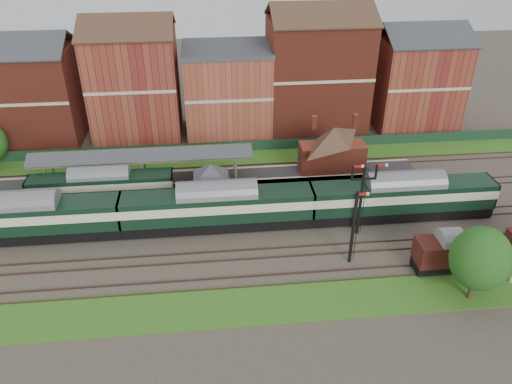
{
  "coord_description": "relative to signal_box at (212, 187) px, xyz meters",
  "views": [
    {
      "loc": [
        -2.96,
        -43.93,
        31.15
      ],
      "look_at": [
        1.77,
        2.0,
        3.0
      ],
      "focal_mm": 35.0,
      "sensor_mm": 36.0,
      "label": 1
    }
  ],
  "objects": [
    {
      "name": "canopy",
      "position": [
        -8.0,
        6.5,
        1.39
      ],
      "size": [
        26.0,
        3.89,
        4.08
      ],
      "color": "#505334",
      "rests_on": "platform"
    },
    {
      "name": "fence",
      "position": [
        3.0,
        14.75,
        -2.44
      ],
      "size": [
        90.0,
        0.12,
        1.5
      ],
      "primitive_type": "cube",
      "color": "#193823",
      "rests_on": "ground"
    },
    {
      "name": "brick_hut",
      "position": [
        8.0,
        0.0,
        -2.0
      ],
      "size": [
        3.2,
        2.64,
        2.94
      ],
      "color": "maroon",
      "rests_on": "ground"
    },
    {
      "name": "dmu_train",
      "position": [
        0.52,
        -3.25,
        -0.51
      ],
      "size": [
        59.96,
        3.15,
        4.61
      ],
      "color": "black",
      "rests_on": "ground"
    },
    {
      "name": "ground",
      "position": [
        3.0,
        -3.25,
        -3.19
      ],
      "size": [
        160.0,
        160.0,
        0.0
      ],
      "primitive_type": "plane",
      "color": "#473D33",
      "rests_on": "ground"
    },
    {
      "name": "semaphore_bracket",
      "position": [
        15.04,
        -5.75,
        1.44
      ],
      "size": [
        3.6,
        0.25,
        8.18
      ],
      "color": "black",
      "rests_on": "ground"
    },
    {
      "name": "grass_front",
      "position": [
        3.0,
        -15.25,
        -3.16
      ],
      "size": [
        90.0,
        5.0,
        0.06
      ],
      "primitive_type": "cube",
      "color": "#2D6619",
      "rests_on": "ground"
    },
    {
      "name": "signal_box",
      "position": [
        0.0,
        0.0,
        0.0
      ],
      "size": [
        5.4,
        5.4,
        6.0
      ],
      "color": "#586E4E",
      "rests_on": "ground"
    },
    {
      "name": "station_building",
      "position": [
        15.0,
        6.5,
        0.76
      ],
      "size": [
        8.1,
        8.1,
        5.9
      ],
      "color": "maroon",
      "rests_on": "platform"
    },
    {
      "name": "grass_back",
      "position": [
        3.0,
        12.75,
        -3.16
      ],
      "size": [
        90.0,
        4.5,
        0.06
      ],
      "primitive_type": "cube",
      "color": "#2D6619",
      "rests_on": "ground"
    },
    {
      "name": "goods_van_a",
      "position": [
        21.6,
        -12.25,
        -1.19
      ],
      "size": [
        5.78,
        2.51,
        3.51
      ],
      "color": "black",
      "rests_on": "ground"
    },
    {
      "name": "town_backdrop",
      "position": [
        2.82,
        21.75,
        3.81
      ],
      "size": [
        69.0,
        10.0,
        16.0
      ],
      "color": "maroon",
      "rests_on": "ground"
    },
    {
      "name": "tree_far",
      "position": [
        22.28,
        -16.3,
        1.26
      ],
      "size": [
        5.04,
        5.04,
        7.36
      ],
      "color": "#382619",
      "rests_on": "ground"
    },
    {
      "name": "platform_railcar",
      "position": [
        -12.49,
        3.25,
        -0.99
      ],
      "size": [
        16.24,
        2.56,
        3.74
      ],
      "color": "black",
      "rests_on": "ground"
    },
    {
      "name": "platform",
      "position": [
        -2.0,
        6.5,
        -2.69
      ],
      "size": [
        55.0,
        3.4,
        1.0
      ],
      "primitive_type": "cube",
      "color": "#2D2D2D",
      "rests_on": "ground"
    },
    {
      "name": "semaphore_siding",
      "position": [
        13.02,
        -10.25,
        0.96
      ],
      "size": [
        1.23,
        0.25,
        8.0
      ],
      "color": "black",
      "rests_on": "ground"
    }
  ]
}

